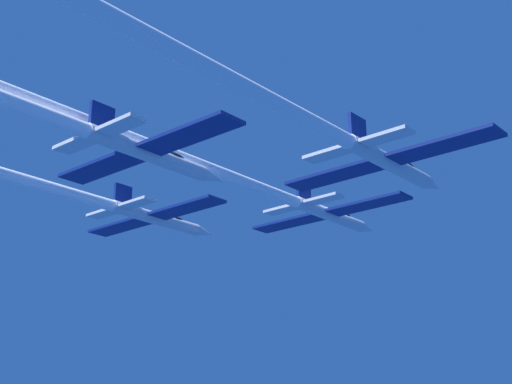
% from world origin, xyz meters
% --- Properties ---
extents(jet_lead, '(14.89, 44.04, 2.47)m').
position_xyz_m(jet_lead, '(-0.66, -12.43, 0.58)').
color(jet_lead, silver).
extents(jet_right_wing, '(14.89, 50.05, 2.47)m').
position_xyz_m(jet_right_wing, '(10.81, -24.82, -0.55)').
color(jet_right_wing, silver).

